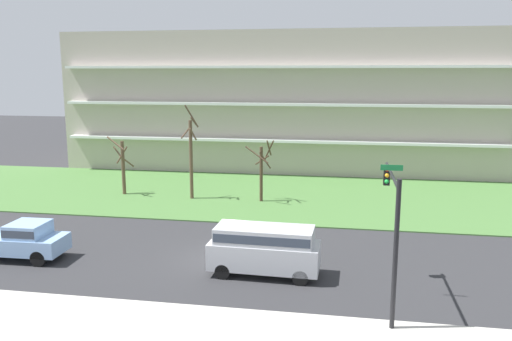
% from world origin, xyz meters
% --- Properties ---
extents(ground, '(160.00, 160.00, 0.00)m').
position_xyz_m(ground, '(0.00, 0.00, 0.00)').
color(ground, '#2D2D30').
extents(sidewalk_curb_near, '(80.00, 4.00, 0.15)m').
position_xyz_m(sidewalk_curb_near, '(0.00, -8.00, 0.07)').
color(sidewalk_curb_near, '#BCB7AD').
rests_on(sidewalk_curb_near, ground).
extents(grass_lawn_strip, '(80.00, 16.00, 0.08)m').
position_xyz_m(grass_lawn_strip, '(0.00, 14.00, 0.04)').
color(grass_lawn_strip, '#477238').
rests_on(grass_lawn_strip, ground).
extents(apartment_building, '(42.36, 14.36, 13.33)m').
position_xyz_m(apartment_building, '(0.00, 28.71, 6.67)').
color(apartment_building, '#B2A899').
rests_on(apartment_building, ground).
extents(tree_far_left, '(1.86, 1.67, 4.70)m').
position_xyz_m(tree_far_left, '(-10.90, 12.19, 2.42)').
color(tree_far_left, brown).
rests_on(tree_far_left, ground).
extents(tree_left, '(1.45, 1.45, 7.19)m').
position_xyz_m(tree_left, '(-5.21, 11.77, 3.41)').
color(tree_left, brown).
rests_on(tree_left, ground).
extents(tree_center, '(2.06, 2.08, 4.73)m').
position_xyz_m(tree_center, '(0.19, 11.78, 2.54)').
color(tree_center, '#4C3828').
rests_on(tree_center, ground).
extents(van_silver_near_left, '(5.26, 2.17, 2.36)m').
position_xyz_m(van_silver_near_left, '(2.50, -2.00, 1.40)').
color(van_silver_near_left, '#B7BABF').
rests_on(van_silver_near_left, ground).
extents(pickup_blue_center_left, '(5.44, 2.12, 1.95)m').
position_xyz_m(pickup_blue_center_left, '(-10.40, -1.99, 1.02)').
color(pickup_blue_center_left, '#8CB2E0').
rests_on(pickup_blue_center_left, ground).
extents(traffic_signal_mast, '(0.90, 5.63, 5.80)m').
position_xyz_m(traffic_signal_mast, '(8.01, -4.61, 4.01)').
color(traffic_signal_mast, black).
rests_on(traffic_signal_mast, ground).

